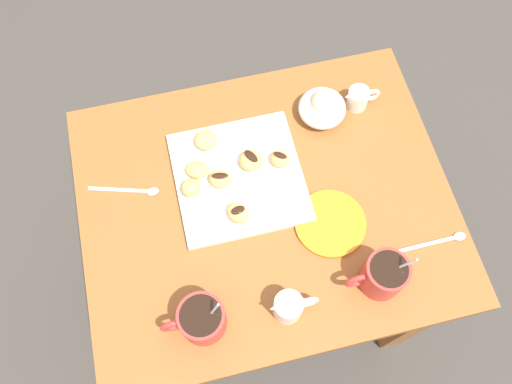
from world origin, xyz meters
TOP-DOWN VIEW (x-y plane):
  - ground_plane at (0.00, 0.00)m, footprint 8.00×8.00m
  - dining_table at (0.00, 0.00)m, footprint 0.85×0.70m
  - pastry_plate_square at (0.05, -0.07)m, footprint 0.29×0.29m
  - coffee_mug_red_left at (-0.19, 0.23)m, footprint 0.13×0.09m
  - coffee_mug_red_right at (0.19, 0.23)m, footprint 0.13×0.10m
  - cream_pitcher_white at (0.02, 0.25)m, footprint 0.10×0.06m
  - ice_cream_bowl at (-0.19, -0.19)m, footprint 0.12×0.12m
  - chocolate_sauce_pitcher at (-0.28, -0.20)m, footprint 0.09×0.05m
  - saucer_orange_left at (-0.13, 0.09)m, footprint 0.16×0.16m
  - loose_spoon_near_saucer at (-0.35, 0.18)m, footprint 0.16×0.02m
  - loose_spoon_by_plate at (0.30, -0.10)m, footprint 0.16×0.06m
  - beignet_0 at (0.09, -0.07)m, footprint 0.07×0.06m
  - chocolate_drizzle_0 at (0.09, -0.07)m, footprint 0.04×0.02m
  - beignet_1 at (-0.05, -0.08)m, footprint 0.06×0.06m
  - chocolate_drizzle_1 at (-0.05, -0.08)m, footprint 0.03×0.03m
  - beignet_2 at (0.07, 0.02)m, footprint 0.07×0.07m
  - chocolate_drizzle_2 at (0.07, 0.02)m, footprint 0.03×0.02m
  - beignet_3 at (0.16, -0.06)m, footprint 0.06×0.06m
  - beignet_4 at (0.14, -0.10)m, footprint 0.07×0.06m
  - beignet_5 at (0.10, -0.17)m, footprint 0.07×0.07m
  - beignet_6 at (0.01, -0.10)m, footprint 0.08×0.08m
  - chocolate_drizzle_6 at (0.01, -0.10)m, footprint 0.04×0.04m

SIDE VIEW (x-z plane):
  - ground_plane at x=0.00m, z-range 0.00..0.00m
  - dining_table at x=0.00m, z-range 0.20..0.93m
  - loose_spoon_near_saucer at x=-0.35m, z-range 0.72..0.73m
  - loose_spoon_by_plate at x=0.30m, z-range 0.72..0.73m
  - saucer_orange_left at x=-0.13m, z-range 0.72..0.73m
  - pastry_plate_square at x=0.05m, z-range 0.72..0.74m
  - beignet_4 at x=0.14m, z-range 0.74..0.77m
  - chocolate_sauce_pitcher at x=-0.28m, z-range 0.73..0.78m
  - beignet_5 at x=0.10m, z-range 0.74..0.77m
  - beignet_2 at x=0.07m, z-range 0.74..0.77m
  - beignet_1 at x=-0.05m, z-range 0.74..0.77m
  - beignet_0 at x=0.09m, z-range 0.74..0.77m
  - beignet_3 at x=0.16m, z-range 0.74..0.78m
  - beignet_6 at x=0.01m, z-range 0.74..0.78m
  - ice_cream_bowl at x=-0.19m, z-range 0.72..0.80m
  - cream_pitcher_white at x=0.02m, z-range 0.73..0.80m
  - coffee_mug_red_right at x=0.19m, z-range 0.70..0.84m
  - chocolate_drizzle_2 at x=0.07m, z-range 0.77..0.78m
  - chocolate_drizzle_1 at x=-0.05m, z-range 0.77..0.78m
  - chocolate_drizzle_0 at x=0.09m, z-range 0.77..0.78m
  - coffee_mug_red_left at x=-0.19m, z-range 0.70..0.85m
  - chocolate_drizzle_6 at x=0.01m, z-range 0.78..0.78m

